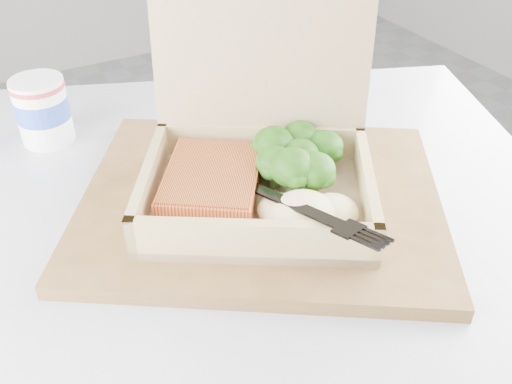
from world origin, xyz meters
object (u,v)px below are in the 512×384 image
cafe_table (236,354)px  takeout_container (259,145)px  paper_cup (42,109)px  serving_tray (261,200)px

cafe_table → takeout_container: (0.06, 0.05, 0.25)m
paper_cup → takeout_container: bearing=-54.1°
serving_tray → paper_cup: 0.30m
serving_tray → takeout_container: size_ratio=1.25×
cafe_table → takeout_container: 0.26m
cafe_table → takeout_container: size_ratio=3.24×
serving_tray → paper_cup: paper_cup is taller
cafe_table → takeout_container: takeout_container is taller
cafe_table → serving_tray: bearing=32.0°
takeout_container → serving_tray: bearing=-76.0°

